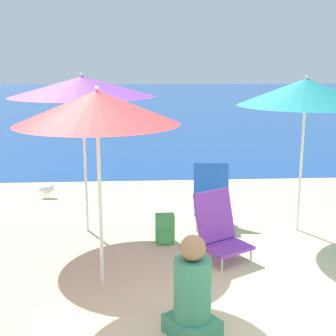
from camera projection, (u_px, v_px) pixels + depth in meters
sea_water at (148, 100)px, 28.59m from camera, size 60.00×40.00×0.01m
beach_umbrella_red at (97, 108)px, 4.45m from camera, size 1.60×1.60×2.04m
beach_umbrella_teal at (306, 92)px, 6.03m from camera, size 1.77×1.77×2.10m
beach_umbrella_purple at (82, 87)px, 5.99m from camera, size 1.89×1.89×2.12m
beach_chair_purple at (219, 229)px, 5.45m from camera, size 0.71×0.72×0.79m
beach_chair_blue at (211, 196)px, 6.60m from camera, size 0.55×0.63×0.84m
person_seated_near at (192, 295)px, 3.89m from camera, size 0.52×0.53×0.89m
backpack_green at (165, 229)px, 5.95m from camera, size 0.24×0.20×0.37m
seagull at (47, 189)px, 7.96m from camera, size 0.27×0.11×0.23m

